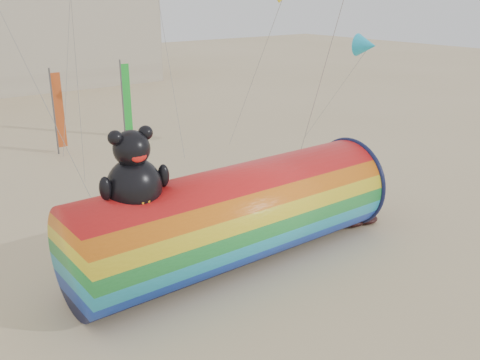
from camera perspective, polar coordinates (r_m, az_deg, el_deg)
ground at (r=20.51m, az=1.45°, el=-7.74°), size 160.00×160.00×0.00m
windsock_assembly at (r=19.18m, az=-0.47°, el=-3.52°), size 12.32×3.75×5.68m
kite_handler at (r=23.54m, az=9.20°, el=-2.17°), size 0.69×0.66×1.59m
fabric_bundle at (r=23.37m, az=12.13°, el=-4.18°), size 2.62×1.35×0.41m
festival_banners at (r=33.63m, az=-19.22°, el=6.83°), size 11.65×3.39×5.20m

